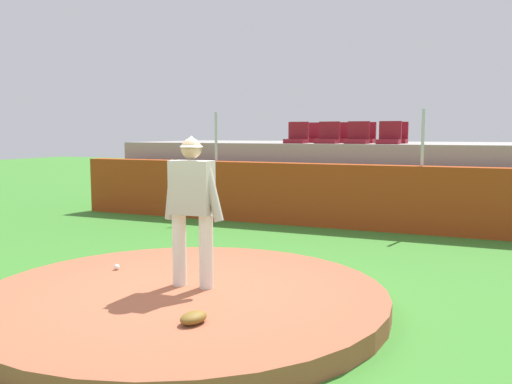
{
  "coord_description": "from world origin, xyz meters",
  "views": [
    {
      "loc": [
        3.12,
        -5.12,
        1.96
      ],
      "look_at": [
        0.0,
        2.04,
        1.11
      ],
      "focal_mm": 38.02,
      "sensor_mm": 36.0,
      "label": 1
    }
  ],
  "objects_px": {
    "stadium_chair_3": "(389,137)",
    "baseball": "(117,267)",
    "stadium_chair_6": "(365,137)",
    "stadium_chair_1": "(328,137)",
    "stadium_chair_4": "(310,136)",
    "stadium_chair_0": "(297,137)",
    "pitcher": "(192,200)",
    "stadium_chair_7": "(397,137)",
    "fielding_glove": "(193,318)",
    "stadium_chair_2": "(358,137)",
    "stadium_chair_5": "(338,136)"
  },
  "relations": [
    {
      "from": "baseball",
      "to": "stadium_chair_1",
      "type": "height_order",
      "value": "stadium_chair_1"
    },
    {
      "from": "stadium_chair_1",
      "to": "stadium_chair_6",
      "type": "bearing_deg",
      "value": -125.0
    },
    {
      "from": "stadium_chair_1",
      "to": "stadium_chair_7",
      "type": "distance_m",
      "value": 1.65
    },
    {
      "from": "pitcher",
      "to": "stadium_chair_5",
      "type": "height_order",
      "value": "stadium_chair_5"
    },
    {
      "from": "stadium_chair_6",
      "to": "fielding_glove",
      "type": "bearing_deg",
      "value": 92.2
    },
    {
      "from": "pitcher",
      "to": "stadium_chair_7",
      "type": "height_order",
      "value": "stadium_chair_7"
    },
    {
      "from": "baseball",
      "to": "stadium_chair_7",
      "type": "distance_m",
      "value": 7.89
    },
    {
      "from": "stadium_chair_4",
      "to": "stadium_chair_5",
      "type": "xyz_separation_m",
      "value": [
        0.72,
        -0.01,
        0.0
      ]
    },
    {
      "from": "stadium_chair_0",
      "to": "stadium_chair_4",
      "type": "distance_m",
      "value": 0.93
    },
    {
      "from": "pitcher",
      "to": "baseball",
      "type": "distance_m",
      "value": 1.63
    },
    {
      "from": "stadium_chair_4",
      "to": "baseball",
      "type": "bearing_deg",
      "value": 88.45
    },
    {
      "from": "baseball",
      "to": "stadium_chair_4",
      "type": "distance_m",
      "value": 7.58
    },
    {
      "from": "stadium_chair_3",
      "to": "stadium_chair_6",
      "type": "bearing_deg",
      "value": -50.52
    },
    {
      "from": "stadium_chair_5",
      "to": "stadium_chair_3",
      "type": "bearing_deg",
      "value": 147.66
    },
    {
      "from": "stadium_chair_5",
      "to": "stadium_chair_2",
      "type": "bearing_deg",
      "value": 126.77
    },
    {
      "from": "stadium_chair_4",
      "to": "stadium_chair_6",
      "type": "relative_size",
      "value": 1.0
    },
    {
      "from": "stadium_chair_0",
      "to": "stadium_chair_4",
      "type": "relative_size",
      "value": 1.0
    },
    {
      "from": "pitcher",
      "to": "fielding_glove",
      "type": "height_order",
      "value": "pitcher"
    },
    {
      "from": "stadium_chair_5",
      "to": "fielding_glove",
      "type": "bearing_deg",
      "value": 96.45
    },
    {
      "from": "stadium_chair_3",
      "to": "stadium_chair_7",
      "type": "distance_m",
      "value": 0.85
    },
    {
      "from": "stadium_chair_2",
      "to": "stadium_chair_4",
      "type": "height_order",
      "value": "same"
    },
    {
      "from": "baseball",
      "to": "stadium_chair_3",
      "type": "bearing_deg",
      "value": 70.6
    },
    {
      "from": "fielding_glove",
      "to": "stadium_chair_3",
      "type": "height_order",
      "value": "stadium_chair_3"
    },
    {
      "from": "stadium_chair_0",
      "to": "stadium_chair_3",
      "type": "height_order",
      "value": "same"
    },
    {
      "from": "baseball",
      "to": "stadium_chair_1",
      "type": "distance_m",
      "value": 6.74
    },
    {
      "from": "fielding_glove",
      "to": "stadium_chair_2",
      "type": "relative_size",
      "value": 0.6
    },
    {
      "from": "baseball",
      "to": "stadium_chair_7",
      "type": "height_order",
      "value": "stadium_chair_7"
    },
    {
      "from": "stadium_chair_6",
      "to": "baseball",
      "type": "bearing_deg",
      "value": 78.01
    },
    {
      "from": "stadium_chair_3",
      "to": "baseball",
      "type": "bearing_deg",
      "value": 70.6
    },
    {
      "from": "pitcher",
      "to": "fielding_glove",
      "type": "xyz_separation_m",
      "value": [
        0.62,
        -1.06,
        -0.94
      ]
    },
    {
      "from": "pitcher",
      "to": "stadium_chair_6",
      "type": "height_order",
      "value": "stadium_chair_6"
    },
    {
      "from": "baseball",
      "to": "stadium_chair_7",
      "type": "xyz_separation_m",
      "value": [
        2.32,
        7.37,
        1.63
      ]
    },
    {
      "from": "stadium_chair_3",
      "to": "stadium_chair_5",
      "type": "distance_m",
      "value": 1.63
    },
    {
      "from": "stadium_chair_0",
      "to": "stadium_chair_6",
      "type": "bearing_deg",
      "value": -146.31
    },
    {
      "from": "fielding_glove",
      "to": "stadium_chair_6",
      "type": "height_order",
      "value": "stadium_chair_6"
    },
    {
      "from": "pitcher",
      "to": "stadium_chair_2",
      "type": "distance_m",
      "value": 6.77
    },
    {
      "from": "stadium_chair_4",
      "to": "stadium_chair_5",
      "type": "bearing_deg",
      "value": 178.91
    },
    {
      "from": "stadium_chair_7",
      "to": "fielding_glove",
      "type": "bearing_deg",
      "value": 87.27
    },
    {
      "from": "stadium_chair_1",
      "to": "fielding_glove",
      "type": "bearing_deg",
      "value": 97.13
    },
    {
      "from": "baseball",
      "to": "stadium_chair_2",
      "type": "distance_m",
      "value": 6.86
    },
    {
      "from": "fielding_glove",
      "to": "stadium_chair_1",
      "type": "bearing_deg",
      "value": -161.77
    },
    {
      "from": "stadium_chair_1",
      "to": "stadium_chair_3",
      "type": "bearing_deg",
      "value": -178.47
    },
    {
      "from": "baseball",
      "to": "stadium_chair_7",
      "type": "relative_size",
      "value": 0.15
    },
    {
      "from": "stadium_chair_3",
      "to": "stadium_chair_5",
      "type": "relative_size",
      "value": 1.0
    },
    {
      "from": "baseball",
      "to": "stadium_chair_4",
      "type": "bearing_deg",
      "value": 88.45
    },
    {
      "from": "pitcher",
      "to": "stadium_chair_4",
      "type": "height_order",
      "value": "stadium_chair_4"
    },
    {
      "from": "stadium_chair_0",
      "to": "stadium_chair_7",
      "type": "xyz_separation_m",
      "value": [
        2.14,
        0.9,
        0.0
      ]
    },
    {
      "from": "baseball",
      "to": "stadium_chair_0",
      "type": "xyz_separation_m",
      "value": [
        0.18,
        6.47,
        1.63
      ]
    },
    {
      "from": "stadium_chair_0",
      "to": "stadium_chair_2",
      "type": "distance_m",
      "value": 1.42
    },
    {
      "from": "pitcher",
      "to": "stadium_chair_2",
      "type": "bearing_deg",
      "value": 83.47
    }
  ]
}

